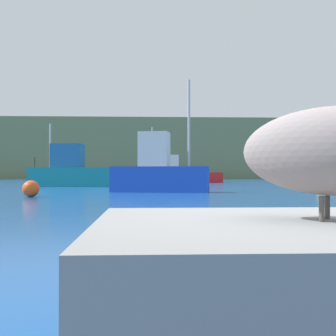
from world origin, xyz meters
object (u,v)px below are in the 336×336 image
at_px(fishing_boat_blue, 159,171).
at_px(mooring_buoy, 31,189).
at_px(pelican, 336,149).
at_px(fishing_boat_teal, 74,172).
at_px(fishing_boat_red, 174,174).

xyz_separation_m(fishing_boat_blue, mooring_buoy, (-4.88, -4.16, -0.66)).
height_order(fishing_boat_blue, mooring_buoy, fishing_boat_blue).
height_order(pelican, fishing_boat_blue, fishing_boat_blue).
distance_m(fishing_boat_blue, fishing_boat_teal, 11.00).
height_order(fishing_boat_blue, fishing_boat_teal, fishing_boat_blue).
bearing_deg(fishing_boat_teal, pelican, 110.31).
distance_m(fishing_boat_red, mooring_buoy, 25.49).
height_order(pelican, mooring_buoy, pelican).
distance_m(pelican, fishing_boat_blue, 18.95).
xyz_separation_m(pelican, fishing_boat_blue, (-0.48, 18.94, -0.06)).
relative_size(fishing_boat_red, mooring_buoy, 13.22).
xyz_separation_m(fishing_boat_red, mooring_buoy, (-6.80, -24.56, -0.52)).
distance_m(fishing_boat_blue, mooring_buoy, 6.45).
bearing_deg(fishing_boat_blue, pelican, -76.91).
bearing_deg(pelican, fishing_boat_blue, 123.36).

